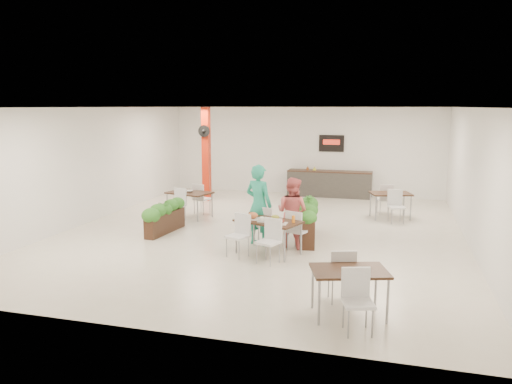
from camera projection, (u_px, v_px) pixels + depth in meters
ground at (262, 232)px, 12.95m from camera, size 12.00×12.00×0.00m
room_shell at (262, 155)px, 12.61m from camera, size 10.10×12.10×3.22m
red_column at (206, 153)px, 17.06m from camera, size 0.40×0.41×3.20m
service_counter at (329, 183)px, 17.96m from camera, size 3.00×0.64×2.20m
main_table at (268, 225)px, 10.99m from camera, size 1.70×1.94×0.92m
diner_man at (259, 205)px, 11.66m from camera, size 0.81×0.67×1.90m
diner_woman at (292, 212)px, 11.47m from camera, size 0.96×0.85×1.63m
planter_left at (165, 214)px, 12.83m from camera, size 0.52×1.68×0.87m
planter_right at (308, 219)px, 12.17m from camera, size 0.66×2.06×1.09m
side_table_a at (190, 196)px, 14.60m from camera, size 1.40×1.67×0.92m
side_table_b at (391, 197)px, 14.47m from camera, size 1.29×1.67×0.92m
side_table_c at (349, 278)px, 7.69m from camera, size 1.33×1.67×0.92m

